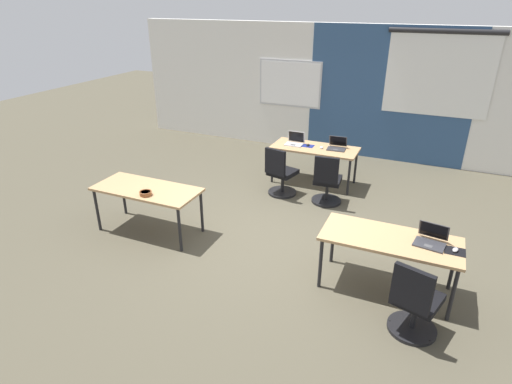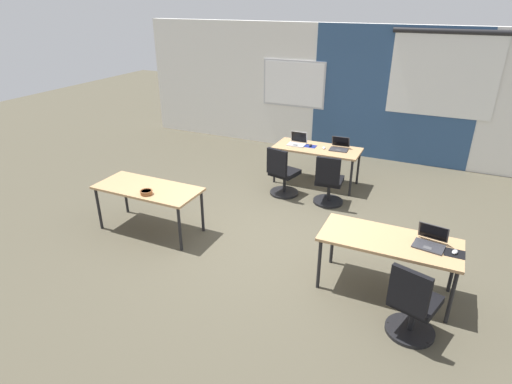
{
  "view_description": "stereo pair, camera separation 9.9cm",
  "coord_description": "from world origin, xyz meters",
  "px_view_note": "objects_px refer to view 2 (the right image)",
  "views": [
    {
      "loc": [
        2.0,
        -5.11,
        3.28
      ],
      "look_at": [
        -0.09,
        -0.35,
        0.86
      ],
      "focal_mm": 29.42,
      "sensor_mm": 36.0,
      "label": 1
    },
    {
      "loc": [
        2.09,
        -5.07,
        3.28
      ],
      "look_at": [
        -0.09,
        -0.35,
        0.86
      ],
      "focal_mm": 29.42,
      "sensor_mm": 36.0,
      "label": 2
    }
  ],
  "objects_px": {
    "desk_near_left": "(148,191)",
    "chair_far_left": "(282,176)",
    "desk_far_center": "(317,151)",
    "laptop_far_left": "(297,142)",
    "mouse_far_right": "(324,148)",
    "chair_far_right": "(329,184)",
    "snack_bowl": "(146,192)",
    "chair_near_right_end": "(412,307)",
    "laptop_near_right_end": "(430,241)",
    "desk_near_right": "(389,244)",
    "laptop_far_right": "(339,147)",
    "mouse_near_right_end": "(455,252)",
    "mouse_far_left": "(310,145)"
  },
  "relations": [
    {
      "from": "laptop_far_left",
      "to": "chair_near_right_end",
      "type": "distance_m",
      "value": 4.34
    },
    {
      "from": "laptop_far_left",
      "to": "snack_bowl",
      "type": "bearing_deg",
      "value": -111.36
    },
    {
      "from": "chair_far_left",
      "to": "laptop_near_right_end",
      "type": "relative_size",
      "value": 2.47
    },
    {
      "from": "mouse_far_right",
      "to": "chair_near_right_end",
      "type": "relative_size",
      "value": 0.12
    },
    {
      "from": "desk_far_center",
      "to": "mouse_near_right_end",
      "type": "relative_size",
      "value": 14.3
    },
    {
      "from": "chair_far_right",
      "to": "laptop_near_right_end",
      "type": "height_order",
      "value": "laptop_near_right_end"
    },
    {
      "from": "desk_near_right",
      "to": "chair_near_right_end",
      "type": "relative_size",
      "value": 1.74
    },
    {
      "from": "desk_near_left",
      "to": "desk_far_center",
      "type": "distance_m",
      "value": 3.3
    },
    {
      "from": "desk_near_left",
      "to": "chair_far_left",
      "type": "relative_size",
      "value": 1.74
    },
    {
      "from": "desk_far_center",
      "to": "laptop_near_right_end",
      "type": "relative_size",
      "value": 4.29
    },
    {
      "from": "desk_near_right",
      "to": "desk_far_center",
      "type": "height_order",
      "value": "same"
    },
    {
      "from": "snack_bowl",
      "to": "chair_far_right",
      "type": "bearing_deg",
      "value": 46.7
    },
    {
      "from": "chair_far_left",
      "to": "laptop_far_right",
      "type": "height_order",
      "value": "laptop_far_right"
    },
    {
      "from": "mouse_far_right",
      "to": "chair_far_right",
      "type": "relative_size",
      "value": 0.12
    },
    {
      "from": "laptop_near_right_end",
      "to": "chair_near_right_end",
      "type": "height_order",
      "value": "laptop_near_right_end"
    },
    {
      "from": "desk_far_center",
      "to": "chair_near_right_end",
      "type": "distance_m",
      "value": 4.09
    },
    {
      "from": "mouse_far_right",
      "to": "chair_far_right",
      "type": "xyz_separation_m",
      "value": [
        0.34,
        -0.79,
        -0.36
      ]
    },
    {
      "from": "desk_near_left",
      "to": "chair_far_right",
      "type": "distance_m",
      "value": 3.0
    },
    {
      "from": "desk_near_left",
      "to": "snack_bowl",
      "type": "height_order",
      "value": "snack_bowl"
    },
    {
      "from": "chair_far_left",
      "to": "mouse_far_right",
      "type": "xyz_separation_m",
      "value": [
        0.51,
        0.77,
        0.36
      ]
    },
    {
      "from": "mouse_near_right_end",
      "to": "snack_bowl",
      "type": "distance_m",
      "value": 4.06
    },
    {
      "from": "chair_far_left",
      "to": "chair_far_right",
      "type": "relative_size",
      "value": 1.0
    },
    {
      "from": "chair_far_left",
      "to": "chair_near_right_end",
      "type": "relative_size",
      "value": 1.0
    },
    {
      "from": "desk_near_left",
      "to": "snack_bowl",
      "type": "relative_size",
      "value": 9.01
    },
    {
      "from": "mouse_far_left",
      "to": "desk_near_right",
      "type": "bearing_deg",
      "value": -56.11
    },
    {
      "from": "desk_near_left",
      "to": "mouse_near_right_end",
      "type": "bearing_deg",
      "value": -0.15
    },
    {
      "from": "mouse_far_right",
      "to": "desk_near_left",
      "type": "bearing_deg",
      "value": -123.91
    },
    {
      "from": "desk_near_right",
      "to": "chair_far_left",
      "type": "bearing_deg",
      "value": 136.61
    },
    {
      "from": "mouse_far_right",
      "to": "mouse_near_right_end",
      "type": "xyz_separation_m",
      "value": [
        2.31,
        -2.81,
        0.0
      ]
    },
    {
      "from": "chair_far_left",
      "to": "snack_bowl",
      "type": "relative_size",
      "value": 5.18
    },
    {
      "from": "desk_near_right",
      "to": "desk_far_center",
      "type": "bearing_deg",
      "value": 122.01
    },
    {
      "from": "laptop_far_left",
      "to": "chair_far_left",
      "type": "bearing_deg",
      "value": -88.1
    },
    {
      "from": "desk_far_center",
      "to": "snack_bowl",
      "type": "relative_size",
      "value": 9.01
    },
    {
      "from": "mouse_far_left",
      "to": "mouse_far_right",
      "type": "xyz_separation_m",
      "value": [
        0.27,
        -0.02,
        -0.0
      ]
    },
    {
      "from": "desk_far_center",
      "to": "laptop_far_left",
      "type": "height_order",
      "value": "laptop_far_left"
    },
    {
      "from": "mouse_near_right_end",
      "to": "snack_bowl",
      "type": "relative_size",
      "value": 0.63
    },
    {
      "from": "laptop_near_right_end",
      "to": "desk_near_right",
      "type": "bearing_deg",
      "value": -163.21
    },
    {
      "from": "mouse_far_left",
      "to": "laptop_near_right_end",
      "type": "relative_size",
      "value": 0.27
    },
    {
      "from": "mouse_far_left",
      "to": "desk_far_center",
      "type": "bearing_deg",
      "value": -7.13
    },
    {
      "from": "laptop_far_right",
      "to": "chair_far_right",
      "type": "distance_m",
      "value": 0.97
    },
    {
      "from": "desk_near_left",
      "to": "chair_far_left",
      "type": "xyz_separation_m",
      "value": [
        1.36,
        2.02,
        -0.28
      ]
    },
    {
      "from": "chair_far_left",
      "to": "mouse_near_right_end",
      "type": "bearing_deg",
      "value": 157.78
    },
    {
      "from": "chair_far_left",
      "to": "snack_bowl",
      "type": "xyz_separation_m",
      "value": [
        -1.22,
        -2.22,
        0.38
      ]
    },
    {
      "from": "laptop_far_left",
      "to": "mouse_far_left",
      "type": "height_order",
      "value": "laptop_far_left"
    },
    {
      "from": "desk_far_center",
      "to": "chair_far_left",
      "type": "bearing_deg",
      "value": -116.35
    },
    {
      "from": "laptop_far_left",
      "to": "mouse_far_left",
      "type": "bearing_deg",
      "value": 0.19
    },
    {
      "from": "chair_far_left",
      "to": "laptop_near_right_end",
      "type": "bearing_deg",
      "value": 156.04
    },
    {
      "from": "mouse_near_right_end",
      "to": "chair_far_left",
      "type": "bearing_deg",
      "value": 144.34
    },
    {
      "from": "desk_far_center",
      "to": "mouse_far_left",
      "type": "height_order",
      "value": "mouse_far_left"
    },
    {
      "from": "snack_bowl",
      "to": "laptop_far_right",
      "type": "bearing_deg",
      "value": 57.02
    }
  ]
}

